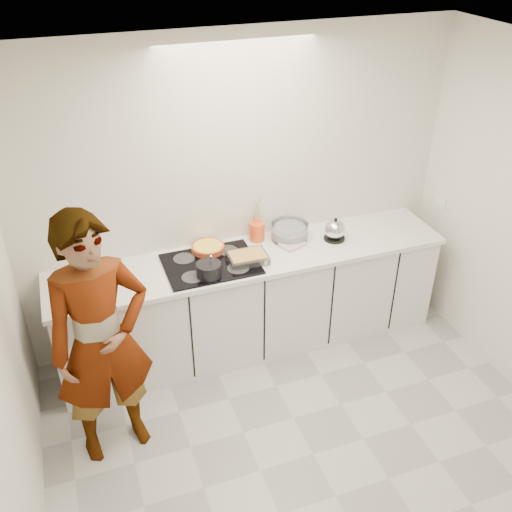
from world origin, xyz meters
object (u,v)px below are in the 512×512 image
object	(u,v)px
utensil_crock	(257,231)
cook	(101,342)
mixing_bowl	(290,232)
baking_dish	(248,257)
kettle	(335,230)
hob	(211,264)
saucepan	(209,270)
tart_dish	(208,247)

from	to	relation	value
utensil_crock	cook	size ratio (longest dim) A/B	0.09
mixing_bowl	cook	world-z (taller)	cook
baking_dish	utensil_crock	xyz separation A→B (m)	(0.19, 0.30, 0.03)
kettle	hob	bearing A→B (deg)	-178.46
kettle	utensil_crock	distance (m)	0.65
saucepan	mixing_bowl	xyz separation A→B (m)	(0.79, 0.33, -0.00)
utensil_crock	cook	bearing A→B (deg)	-146.87
baking_dish	cook	bearing A→B (deg)	-153.36
hob	baking_dish	bearing A→B (deg)	-12.34
tart_dish	saucepan	bearing A→B (deg)	-104.52
utensil_crock	saucepan	bearing A→B (deg)	-142.76
mixing_bowl	cook	bearing A→B (deg)	-153.34
saucepan	hob	bearing A→B (deg)	69.94
baking_dish	tart_dish	bearing A→B (deg)	133.80
saucepan	cook	bearing A→B (deg)	-149.61
mixing_bowl	kettle	world-z (taller)	kettle
hob	tart_dish	size ratio (longest dim) A/B	2.49
hob	cook	bearing A→B (deg)	-144.08
mixing_bowl	utensil_crock	xyz separation A→B (m)	(-0.26, 0.08, 0.01)
mixing_bowl	saucepan	bearing A→B (deg)	-157.67
saucepan	tart_dish	bearing A→B (deg)	75.48
baking_dish	mixing_bowl	bearing A→B (deg)	26.70
kettle	cook	size ratio (longest dim) A/B	0.13
mixing_bowl	kettle	xyz separation A→B (m)	(0.35, -0.14, 0.02)
hob	baking_dish	distance (m)	0.29
mixing_bowl	cook	xyz separation A→B (m)	(-1.65, -0.83, -0.05)
utensil_crock	tart_dish	bearing A→B (deg)	-174.28
hob	cook	distance (m)	1.13
kettle	baking_dish	bearing A→B (deg)	-173.51
saucepan	utensil_crock	world-z (taller)	saucepan
utensil_crock	cook	xyz separation A→B (m)	(-1.39, -0.91, -0.07)
mixing_bowl	kettle	size ratio (longest dim) A/B	1.66
kettle	utensil_crock	size ratio (longest dim) A/B	1.46
baking_dish	cook	distance (m)	1.35
utensil_crock	cook	distance (m)	1.66
tart_dish	mixing_bowl	xyz separation A→B (m)	(0.70, -0.03, 0.03)
hob	cook	size ratio (longest dim) A/B	0.39
tart_dish	hob	bearing A→B (deg)	-99.80
tart_dish	baking_dish	size ratio (longest dim) A/B	0.93
hob	cook	world-z (taller)	cook
tart_dish	baking_dish	world-z (taller)	baking_dish
tart_dish	mixing_bowl	distance (m)	0.70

